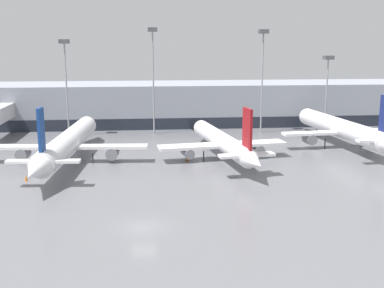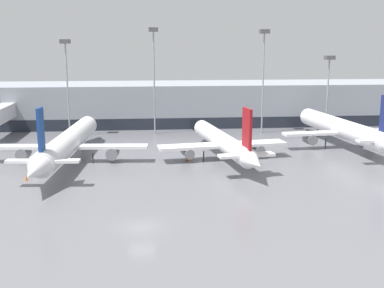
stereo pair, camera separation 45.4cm
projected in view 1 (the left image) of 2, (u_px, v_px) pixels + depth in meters
ground_plane at (143, 227)px, 47.08m from camera, size 320.00×320.00×0.00m
terminal_building at (142, 104)px, 106.40m from camera, size 160.00×28.87×9.00m
parked_jet_0 at (67, 143)px, 72.22m from camera, size 24.09×38.41×10.01m
parked_jet_3 at (342, 129)px, 82.58m from camera, size 21.45×35.75×10.25m
parked_jet_4 at (223, 142)px, 74.09m from camera, size 20.32×31.58×9.32m
traffic_cone_1 at (187, 158)px, 73.76m from camera, size 0.52×0.52×0.77m
traffic_cone_2 at (26, 178)px, 62.89m from camera, size 0.36×0.36×0.79m
apron_light_mast_0 at (328, 70)px, 96.13m from camera, size 1.80×1.80×15.26m
apron_light_mast_2 at (263, 53)px, 93.72m from camera, size 1.80×1.80×20.28m
apron_light_mast_4 at (153, 52)px, 92.43m from camera, size 1.80×1.80×20.60m
apron_light_mast_5 at (65, 60)px, 90.08m from camera, size 1.80×1.80×18.37m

